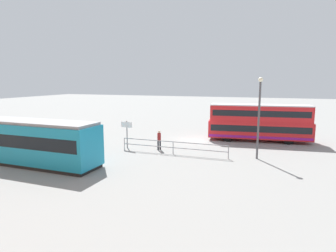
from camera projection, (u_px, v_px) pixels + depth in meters
The scene contains 7 objects.
ground_plane at pixel (197, 140), 29.92m from camera, with size 160.00×160.00×0.00m, color gray.
double_decker_bus at pixel (259, 122), 29.25m from camera, with size 10.27×3.50×3.75m.
tram_yellow at pixel (19, 140), 21.57m from camera, with size 13.36×2.96×3.29m.
pedestrian_near_railing at pixel (159, 139), 25.55m from camera, with size 0.45×0.45×1.76m.
pedestrian_railing at pixel (173, 145), 24.17m from camera, with size 9.33×0.09×1.08m.
info_sign at pixel (127, 129), 26.33m from camera, with size 1.23×0.32×2.51m.
street_lamp at pixel (259, 112), 22.22m from camera, with size 0.36×0.36×6.40m.
Camera 1 is at (-6.93, 28.65, 6.16)m, focal length 30.65 mm.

